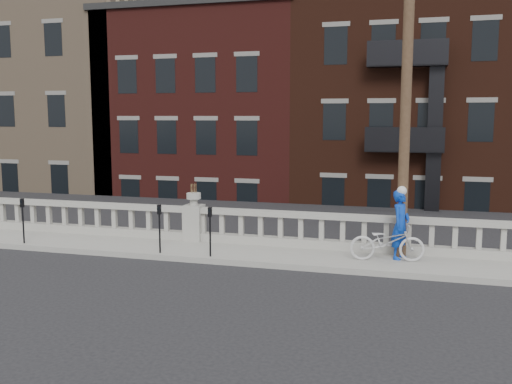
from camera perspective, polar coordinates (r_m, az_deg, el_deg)
ground at (r=14.34m, az=-12.15°, el=-8.59°), size 120.00×120.00×0.00m
sidewalk at (r=16.94m, az=-7.39°, el=-5.70°), size 32.00×2.20×0.15m
balustrade at (r=17.67m, az=-6.21°, el=-3.25°), size 28.00×0.34×1.03m
planter_pedestal at (r=17.64m, az=-6.21°, el=-2.64°), size 0.55×0.55×1.76m
lower_level at (r=35.70m, az=6.19°, el=5.45°), size 80.00×44.00×20.80m
utility_pole at (r=15.79m, az=14.87°, el=12.01°), size 1.60×0.28×10.00m
parking_meter_a at (r=18.46m, az=-22.29°, el=-2.19°), size 0.10×0.09×1.36m
parking_meter_b at (r=16.11m, az=-9.63°, el=-3.09°), size 0.10×0.09×1.36m
parking_meter_c at (r=15.53m, az=-4.62°, el=-3.41°), size 0.10×0.09×1.36m
bicycle at (r=15.49m, az=12.97°, el=-4.88°), size 2.02×0.95×1.02m
cyclist at (r=15.72m, az=14.27°, el=-3.18°), size 0.66×0.79×1.86m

